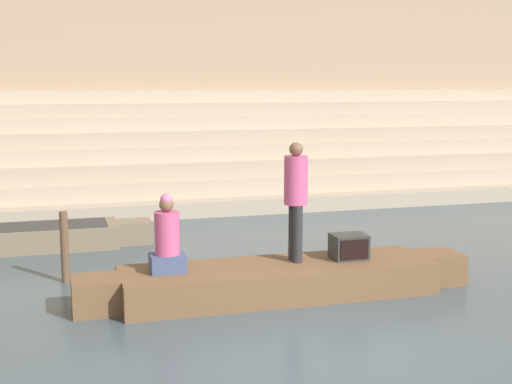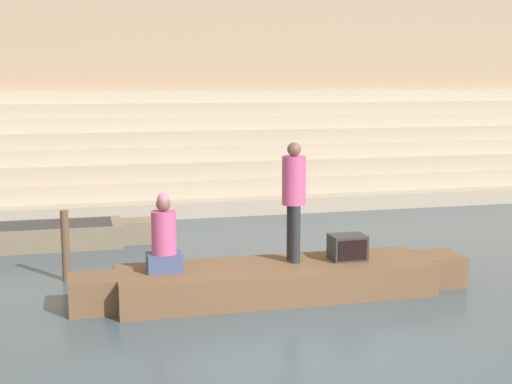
# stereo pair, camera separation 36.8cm
# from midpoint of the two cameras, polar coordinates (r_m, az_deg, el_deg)

# --- Properties ---
(ground_plane) EXTENTS (120.00, 120.00, 0.00)m
(ground_plane) POSITION_cam_midpoint_polar(r_m,az_deg,el_deg) (8.45, 5.20, -13.06)
(ground_plane) COLOR #3D4C56
(ghat_steps) EXTENTS (36.00, 5.41, 2.89)m
(ghat_steps) POSITION_cam_midpoint_polar(r_m,az_deg,el_deg) (19.84, -7.75, 2.60)
(ghat_steps) COLOR tan
(ghat_steps) RESTS_ON ground
(back_wall) EXTENTS (34.20, 1.28, 8.06)m
(back_wall) POSITION_cam_midpoint_polar(r_m,az_deg,el_deg) (22.23, -8.89, 10.93)
(back_wall) COLOR tan
(back_wall) RESTS_ON ground
(rowboat_main) EXTENTS (5.94, 1.37, 0.48)m
(rowboat_main) POSITION_cam_midpoint_polar(r_m,az_deg,el_deg) (10.60, 0.82, -6.99)
(rowboat_main) COLOR brown
(rowboat_main) RESTS_ON ground
(person_standing) EXTENTS (0.35, 0.35, 1.78)m
(person_standing) POSITION_cam_midpoint_polar(r_m,az_deg,el_deg) (10.54, 2.20, -0.09)
(person_standing) COLOR #28282D
(person_standing) RESTS_ON rowboat_main
(person_rowing) EXTENTS (0.49, 0.39, 1.12)m
(person_rowing) POSITION_cam_midpoint_polar(r_m,az_deg,el_deg) (10.13, -8.16, -3.87)
(person_rowing) COLOR #3D4C75
(person_rowing) RESTS_ON rowboat_main
(tv_set) EXTENTS (0.53, 0.42, 0.38)m
(tv_set) POSITION_cam_midpoint_polar(r_m,az_deg,el_deg) (10.89, 6.49, -4.36)
(tv_set) COLOR #2D2D2D
(tv_set) RESTS_ON rowboat_main
(mooring_post) EXTENTS (0.13, 0.13, 1.14)m
(mooring_post) POSITION_cam_midpoint_polar(r_m,az_deg,el_deg) (11.68, -15.95, -4.26)
(mooring_post) COLOR brown
(mooring_post) RESTS_ON ground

